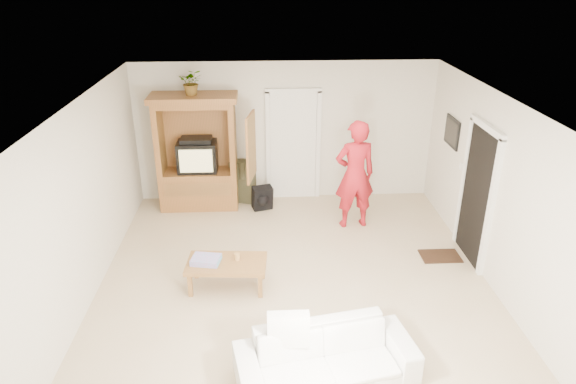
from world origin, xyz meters
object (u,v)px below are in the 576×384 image
coffee_table (227,265)px  man (355,175)px  armoire (199,160)px  sofa (326,357)px

coffee_table → man: bearing=44.8°
armoire → man: 2.84m
man → coffee_table: size_ratio=1.66×
armoire → sofa: armoire is taller
coffee_table → armoire: bearing=107.0°
man → sofa: (-0.88, -3.57, -0.66)m
armoire → sofa: (1.80, -4.50, -0.63)m
coffee_table → sofa: bearing=-53.0°
armoire → coffee_table: armoire is taller
sofa → coffee_table: 2.14m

